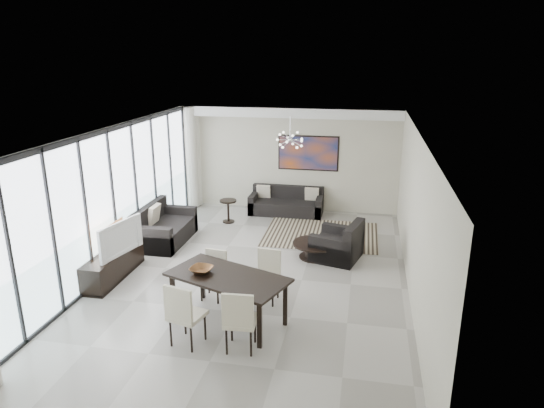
% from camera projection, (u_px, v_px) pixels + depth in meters
% --- Properties ---
extents(room_shell, '(6.00, 9.00, 2.90)m').
position_uv_depth(room_shell, '(277.00, 209.00, 9.25)').
color(room_shell, '#A8A39B').
rests_on(room_shell, ground).
extents(window_wall, '(0.37, 8.95, 2.90)m').
position_uv_depth(window_wall, '(117.00, 199.00, 9.85)').
color(window_wall, white).
rests_on(window_wall, floor).
extents(soffit, '(5.98, 0.40, 0.26)m').
position_uv_depth(soffit, '(290.00, 112.00, 12.96)').
color(soffit, white).
rests_on(soffit, room_shell).
extents(painting, '(1.68, 0.04, 0.98)m').
position_uv_depth(painting, '(308.00, 153.00, 13.36)').
color(painting, '#B04B18').
rests_on(painting, room_shell).
extents(chandelier, '(0.66, 0.66, 0.71)m').
position_uv_depth(chandelier, '(290.00, 140.00, 11.35)').
color(chandelier, silver).
rests_on(chandelier, room_shell).
extents(rug, '(2.78, 2.15, 0.01)m').
position_uv_depth(rug, '(321.00, 234.00, 12.00)').
color(rug, black).
rests_on(rug, floor).
extents(coffee_table, '(0.98, 0.98, 0.34)m').
position_uv_depth(coffee_table, '(315.00, 249.00, 10.60)').
color(coffee_table, black).
rests_on(coffee_table, floor).
extents(bowl_coffee, '(0.25, 0.25, 0.07)m').
position_uv_depth(bowl_coffee, '(317.00, 242.00, 10.50)').
color(bowl_coffee, brown).
rests_on(bowl_coffee, coffee_table).
extents(sofa_main, '(2.01, 0.82, 0.73)m').
position_uv_depth(sofa_main, '(286.00, 205.00, 13.50)').
color(sofa_main, black).
rests_on(sofa_main, floor).
extents(loveseat, '(0.99, 1.77, 0.88)m').
position_uv_depth(loveseat, '(163.00, 230.00, 11.47)').
color(loveseat, black).
rests_on(loveseat, floor).
extents(armchair, '(1.17, 1.21, 0.84)m').
position_uv_depth(armchair, '(338.00, 246.00, 10.53)').
color(armchair, black).
rests_on(armchair, floor).
extents(side_table, '(0.44, 0.44, 0.61)m').
position_uv_depth(side_table, '(228.00, 207.00, 12.75)').
color(side_table, black).
rests_on(side_table, floor).
extents(tv_console, '(0.49, 1.76, 0.55)m').
position_uv_depth(tv_console, '(113.00, 265.00, 9.63)').
color(tv_console, black).
rests_on(tv_console, floor).
extents(television, '(0.41, 1.17, 0.67)m').
position_uv_depth(television, '(116.00, 237.00, 9.39)').
color(television, gray).
rests_on(television, tv_console).
extents(dining_table, '(2.19, 1.62, 0.82)m').
position_uv_depth(dining_table, '(228.00, 280.00, 7.94)').
color(dining_table, black).
rests_on(dining_table, floor).
extents(dining_chair_sw, '(0.58, 0.58, 1.04)m').
position_uv_depth(dining_chair_sw, '(183.00, 311.00, 7.26)').
color(dining_chair_sw, beige).
rests_on(dining_chair_sw, floor).
extents(dining_chair_se, '(0.50, 0.50, 1.02)m').
position_uv_depth(dining_chair_se, '(239.00, 317.00, 7.12)').
color(dining_chair_se, beige).
rests_on(dining_chair_se, floor).
extents(dining_chair_nw, '(0.46, 0.46, 0.89)m').
position_uv_depth(dining_chair_nw, '(215.00, 271.00, 8.81)').
color(dining_chair_nw, beige).
rests_on(dining_chair_nw, floor).
extents(dining_chair_ne, '(0.47, 0.47, 0.94)m').
position_uv_depth(dining_chair_ne, '(268.00, 272.00, 8.72)').
color(dining_chair_ne, beige).
rests_on(dining_chair_ne, floor).
extents(bowl_dining, '(0.43, 0.43, 0.09)m').
position_uv_depth(bowl_dining, '(201.00, 270.00, 8.03)').
color(bowl_dining, brown).
rests_on(bowl_dining, dining_table).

